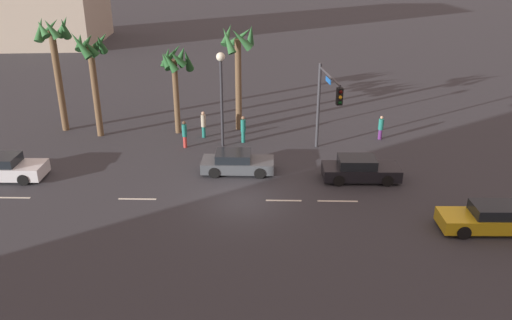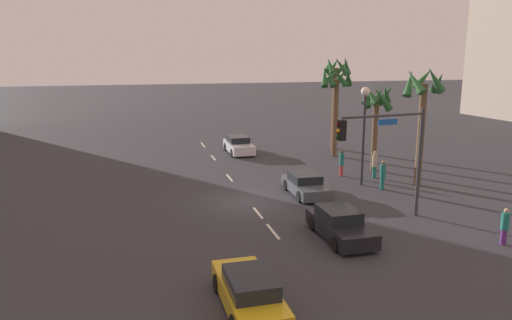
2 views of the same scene
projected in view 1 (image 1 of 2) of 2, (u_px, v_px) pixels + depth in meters
name	position (u px, v px, depth m)	size (l,w,h in m)	color
ground_plane	(242.00, 200.00, 26.94)	(220.00, 220.00, 0.00)	#333338
lane_stripe_1	(12.00, 198.00, 27.20)	(1.97, 0.14, 0.01)	silver
lane_stripe_2	(137.00, 199.00, 27.06)	(2.00, 0.14, 0.01)	silver
lane_stripe_3	(284.00, 201.00, 26.90)	(1.87, 0.14, 0.01)	silver
lane_stripe_4	(338.00, 201.00, 26.84)	(2.10, 0.14, 0.01)	silver
car_0	(4.00, 168.00, 29.21)	(4.46, 1.98, 1.39)	silver
car_1	(237.00, 163.00, 30.07)	(4.22, 1.94, 1.25)	#474C51
car_2	(360.00, 169.00, 29.06)	(4.34, 1.91, 1.36)	black
car_3	(490.00, 218.00, 23.91)	(4.55, 1.83, 1.32)	gold
traffic_signal	(326.00, 98.00, 30.98)	(0.93, 5.00, 5.57)	#38383D
streetlamp	(221.00, 82.00, 32.50)	(0.56, 0.56, 6.22)	#2D2D33
pedestrian_0	(185.00, 133.00, 33.59)	(0.36, 0.36, 1.82)	#BF3833
pedestrian_1	(243.00, 129.00, 34.47)	(0.39, 0.39, 1.84)	#1E7266
pedestrian_2	(381.00, 127.00, 35.06)	(0.40, 0.40, 1.66)	#59266B
pedestrian_3	(203.00, 124.00, 35.36)	(0.35, 0.35, 1.86)	#1E7266
palm_tree_0	(175.00, 66.00, 34.81)	(2.39, 2.45, 6.20)	brown
palm_tree_1	(55.00, 47.00, 35.00)	(2.73, 2.55, 8.10)	brown
palm_tree_2	(238.00, 53.00, 35.19)	(2.58, 2.62, 7.58)	brown
palm_tree_3	(92.00, 59.00, 33.95)	(2.50, 2.86, 7.36)	brown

